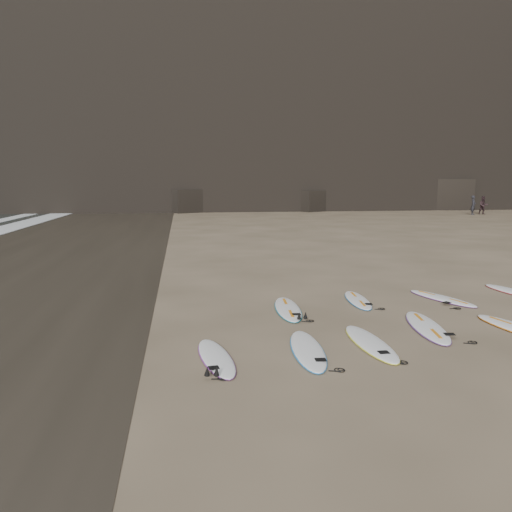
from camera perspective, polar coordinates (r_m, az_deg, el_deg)
The scene contains 12 objects.
ground at distance 12.34m, azimuth 22.44°, elevation -7.93°, with size 240.00×240.00×0.00m, color #897559.
wet_sand at distance 21.47m, azimuth -26.79°, elevation -1.37°, with size 12.00×200.00×0.01m, color #383026.
headland at distance 68.43m, azimuth 19.48°, elevation 23.05°, with size 170.00×101.00×63.47m.
surfboard_0 at distance 10.16m, azimuth 5.92°, elevation -10.57°, with size 0.60×2.50×0.09m, color white.
surfboard_1 at distance 10.77m, azimuth 12.95°, elevation -9.62°, with size 0.60×2.50×0.09m, color white.
surfboard_2 at distance 12.25m, azimuth 18.94°, elevation -7.62°, with size 0.64×2.68×0.10m, color white.
surfboard_5 at distance 13.21m, azimuth 3.67°, elevation -6.01°, with size 0.62×2.58×0.09m, color white.
surfboard_6 at distance 14.44m, azimuth 11.56°, elevation -4.93°, with size 0.55×2.28×0.08m, color white.
surfboard_7 at distance 15.31m, azimuth 20.48°, elevation -4.52°, with size 0.57×2.39×0.09m, color white.
surfboard_11 at distance 9.73m, azimuth -4.59°, elevation -11.44°, with size 0.54×2.25×0.08m, color white.
person_a at distance 55.00m, azimuth 23.58°, elevation 5.35°, with size 0.70×0.46×1.93m, color black.
person_b at distance 56.00m, azimuth 24.55°, elevation 5.29°, with size 0.89×0.70×1.84m, color black.
Camera 1 is at (-6.23, -10.10, 3.36)m, focal length 35.00 mm.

